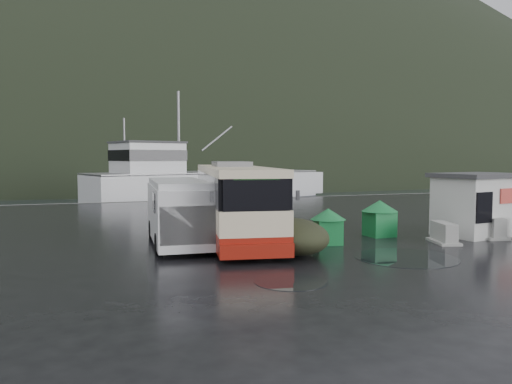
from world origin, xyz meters
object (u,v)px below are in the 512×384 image
object	(u,v)px
waste_bin_right	(379,236)
fishing_trawler	(208,193)
coach_bus	(234,237)
ticket_kiosk	(475,235)
dome_tent	(293,254)
jersey_barrier_b	(488,237)
white_van	(179,245)
jersey_barrier_a	(444,243)
waste_bin_left	(328,244)

from	to	relation	value
waste_bin_right	fishing_trawler	xyz separation A→B (m)	(-0.62, 27.00, 0.00)
coach_bus	ticket_kiosk	xyz separation A→B (m)	(9.62, -2.96, 0.00)
dome_tent	fishing_trawler	world-z (taller)	fishing_trawler
waste_bin_right	fishing_trawler	size ratio (longest dim) A/B	0.06
coach_bus	dome_tent	bearing A→B (deg)	-69.75
ticket_kiosk	jersey_barrier_b	bearing A→B (deg)	-95.93
dome_tent	jersey_barrier_b	distance (m)	8.87
white_van	jersey_barrier_a	xyz separation A→B (m)	(9.57, -2.95, 0.00)
jersey_barrier_a	fishing_trawler	size ratio (longest dim) A/B	0.06
waste_bin_right	jersey_barrier_a	size ratio (longest dim) A/B	0.95
fishing_trawler	dome_tent	bearing A→B (deg)	-116.16
white_van	waste_bin_right	xyz separation A→B (m)	(8.18, -0.72, 0.00)
jersey_barrier_b	fishing_trawler	size ratio (longest dim) A/B	0.07
white_van	jersey_barrier_a	size ratio (longest dim) A/B	3.72
dome_tent	waste_bin_left	bearing A→B (deg)	34.18
ticket_kiosk	fishing_trawler	bearing A→B (deg)	89.48
ticket_kiosk	waste_bin_left	bearing A→B (deg)	169.19
white_van	dome_tent	world-z (taller)	white_van
white_van	ticket_kiosk	bearing A→B (deg)	-4.63
waste_bin_left	white_van	bearing A→B (deg)	162.36
white_van	dome_tent	distance (m)	4.50
waste_bin_right	coach_bus	bearing A→B (deg)	161.85
white_van	coach_bus	bearing A→B (deg)	28.47
coach_bus	jersey_barrier_a	distance (m)	8.17
waste_bin_left	jersey_barrier_a	distance (m)	4.43
waste_bin_left	waste_bin_right	bearing A→B (deg)	18.64
white_van	waste_bin_left	world-z (taller)	white_van
ticket_kiosk	jersey_barrier_b	size ratio (longest dim) A/B	1.94
dome_tent	fishing_trawler	size ratio (longest dim) A/B	0.12
waste_bin_right	dome_tent	world-z (taller)	waste_bin_right
ticket_kiosk	fishing_trawler	size ratio (longest dim) A/B	0.13
coach_bus	ticket_kiosk	size ratio (longest dim) A/B	3.31
dome_tent	jersey_barrier_b	world-z (taller)	dome_tent
ticket_kiosk	jersey_barrier_b	xyz separation A→B (m)	(0.04, -0.67, 0.00)
coach_bus	waste_bin_right	bearing A→B (deg)	-8.87
coach_bus	ticket_kiosk	world-z (taller)	coach_bus
jersey_barrier_b	fishing_trawler	xyz separation A→B (m)	(-4.60, 28.76, 0.00)
waste_bin_left	jersey_barrier_b	world-z (taller)	waste_bin_left
ticket_kiosk	jersey_barrier_a	bearing A→B (deg)	-165.83
waste_bin_right	dome_tent	bearing A→B (deg)	-154.44
dome_tent	ticket_kiosk	distance (m)	8.89
white_van	waste_bin_right	size ratio (longest dim) A/B	3.91
ticket_kiosk	jersey_barrier_b	distance (m)	0.67
waste_bin_left	ticket_kiosk	world-z (taller)	ticket_kiosk
coach_bus	jersey_barrier_b	world-z (taller)	coach_bus
coach_bus	jersey_barrier_b	size ratio (longest dim) A/B	6.40
coach_bus	white_van	xyz separation A→B (m)	(-2.49, -1.14, 0.00)
waste_bin_left	fishing_trawler	bearing A→B (deg)	85.42
ticket_kiosk	jersey_barrier_b	world-z (taller)	ticket_kiosk
coach_bus	dome_tent	size ratio (longest dim) A/B	3.57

